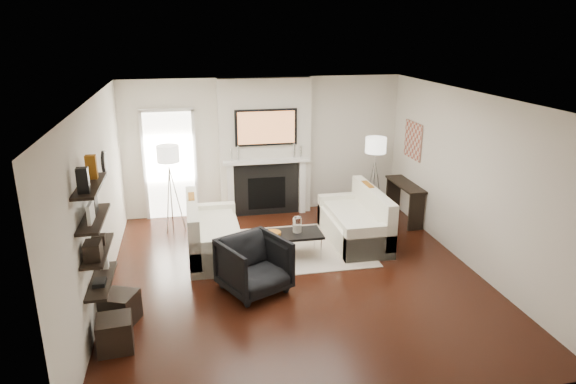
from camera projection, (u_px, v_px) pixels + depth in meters
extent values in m
plane|color=black|center=(296.00, 275.00, 7.82)|extent=(6.00, 6.00, 0.00)
plane|color=white|center=(297.00, 97.00, 6.99)|extent=(6.00, 6.00, 0.00)
plane|color=silver|center=(264.00, 146.00, 10.20)|extent=(5.50, 0.00, 5.50)
plane|color=silver|center=(367.00, 292.00, 4.61)|extent=(5.50, 0.00, 5.50)
plane|color=silver|center=(96.00, 204.00, 6.89)|extent=(0.00, 6.00, 6.00)
plane|color=silver|center=(470.00, 181.00, 7.92)|extent=(0.00, 6.00, 6.00)
cube|color=silver|center=(265.00, 147.00, 10.09)|extent=(1.80, 0.25, 2.70)
cube|color=black|center=(267.00, 190.00, 10.22)|extent=(1.30, 0.02, 1.04)
cube|color=black|center=(267.00, 193.00, 10.23)|extent=(0.75, 0.02, 0.65)
cube|color=white|center=(231.00, 191.00, 10.04)|extent=(0.12, 0.08, 1.10)
cube|color=white|center=(302.00, 187.00, 10.31)|extent=(0.12, 0.08, 1.10)
cube|color=white|center=(267.00, 161.00, 9.98)|extent=(1.70, 0.18, 0.07)
cube|color=black|center=(266.00, 127.00, 9.80)|extent=(1.20, 0.06, 0.70)
cube|color=#BF723F|center=(266.00, 128.00, 9.77)|extent=(1.10, 0.00, 0.62)
cylinder|color=silver|center=(238.00, 153.00, 9.83)|extent=(0.04, 0.04, 0.30)
cylinder|color=silver|center=(232.00, 155.00, 9.82)|extent=(0.04, 0.04, 0.24)
cylinder|color=silver|center=(294.00, 150.00, 10.04)|extent=(0.04, 0.04, 0.30)
cylinder|color=silver|center=(301.00, 152.00, 10.07)|extent=(0.04, 0.04, 0.24)
cube|color=white|center=(170.00, 166.00, 9.93)|extent=(0.90, 0.02, 2.10)
cube|color=white|center=(144.00, 167.00, 9.82)|extent=(0.06, 0.06, 2.16)
cube|color=white|center=(195.00, 165.00, 10.00)|extent=(0.06, 0.06, 2.16)
cube|color=white|center=(166.00, 110.00, 9.58)|extent=(1.02, 0.06, 0.06)
cube|color=#BDAD9B|center=(290.00, 248.00, 8.78)|extent=(2.60, 2.00, 0.01)
cube|color=white|center=(215.00, 242.00, 8.51)|extent=(0.85, 1.80, 0.42)
cube|color=white|center=(193.00, 226.00, 8.35)|extent=(0.18, 1.80, 0.80)
cube|color=white|center=(218.00, 257.00, 7.73)|extent=(0.85, 0.18, 0.60)
cube|color=white|center=(212.00, 220.00, 9.24)|extent=(0.85, 0.18, 0.60)
cube|color=white|center=(217.00, 227.00, 8.44)|extent=(0.63, 1.44, 0.10)
cube|color=#965712|center=(192.00, 208.00, 8.57)|extent=(0.10, 0.42, 0.42)
cube|color=black|center=(193.00, 221.00, 8.01)|extent=(0.10, 0.40, 0.40)
cube|color=white|center=(354.00, 229.00, 9.04)|extent=(0.85, 1.80, 0.42)
cube|color=white|center=(373.00, 211.00, 9.01)|extent=(0.18, 1.80, 0.80)
cube|color=white|center=(370.00, 243.00, 8.26)|extent=(0.85, 0.18, 0.60)
cube|color=white|center=(340.00, 209.00, 9.77)|extent=(0.85, 0.18, 0.60)
cube|color=white|center=(352.00, 216.00, 8.96)|extent=(0.63, 1.44, 0.10)
cube|color=#965712|center=(367.00, 195.00, 9.23)|extent=(0.10, 0.42, 0.42)
cube|color=black|center=(379.00, 206.00, 8.67)|extent=(0.10, 0.40, 0.40)
cube|color=black|center=(288.00, 235.00, 8.32)|extent=(1.10, 0.55, 0.04)
cylinder|color=silver|center=(260.00, 255.00, 8.09)|extent=(0.02, 0.02, 0.38)
cylinder|color=silver|center=(321.00, 249.00, 8.28)|extent=(0.02, 0.02, 0.38)
cylinder|color=silver|center=(256.00, 244.00, 8.50)|extent=(0.02, 0.02, 0.38)
cylinder|color=silver|center=(314.00, 239.00, 8.69)|extent=(0.02, 0.02, 0.38)
cylinder|color=white|center=(297.00, 225.00, 8.30)|extent=(0.15, 0.15, 0.26)
cylinder|color=white|center=(297.00, 228.00, 8.32)|extent=(0.10, 0.10, 0.14)
cylinder|color=orange|center=(273.00, 233.00, 8.26)|extent=(0.26, 0.26, 0.04)
imported|color=black|center=(254.00, 263.00, 7.25)|extent=(1.10, 1.08, 0.87)
cylinder|color=silver|center=(171.00, 199.00, 9.43)|extent=(0.02, 0.02, 1.20)
cylinder|color=white|center=(168.00, 154.00, 9.17)|extent=(0.40, 0.40, 0.30)
cylinder|color=silver|center=(177.00, 198.00, 9.45)|extent=(0.25, 0.02, 1.23)
cylinder|color=silver|center=(168.00, 197.00, 9.51)|extent=(0.14, 0.22, 1.23)
cylinder|color=silver|center=(168.00, 201.00, 9.33)|extent=(0.14, 0.22, 1.23)
cylinder|color=silver|center=(374.00, 187.00, 10.10)|extent=(0.02, 0.02, 1.20)
cylinder|color=white|center=(376.00, 145.00, 9.83)|extent=(0.40, 0.40, 0.30)
cylinder|color=silver|center=(379.00, 187.00, 10.12)|extent=(0.25, 0.02, 1.23)
cylinder|color=silver|center=(369.00, 186.00, 10.17)|extent=(0.14, 0.22, 1.23)
cylinder|color=silver|center=(373.00, 189.00, 10.00)|extent=(0.14, 0.22, 1.23)
cube|color=black|center=(406.00, 184.00, 9.85)|extent=(0.35, 1.20, 0.04)
cube|color=black|center=(416.00, 212.00, 9.45)|extent=(0.30, 0.04, 0.71)
cube|color=black|center=(393.00, 194.00, 10.48)|extent=(0.30, 0.04, 0.71)
cube|color=#AA6C55|center=(413.00, 140.00, 9.77)|extent=(0.03, 0.70, 0.70)
cube|color=black|center=(101.00, 281.00, 6.18)|extent=(0.25, 1.00, 0.03)
cube|color=black|center=(98.00, 250.00, 6.05)|extent=(0.25, 1.00, 0.04)
cube|color=black|center=(94.00, 219.00, 5.93)|extent=(0.25, 1.00, 0.04)
cube|color=black|center=(90.00, 186.00, 5.81)|extent=(0.25, 1.00, 0.04)
cube|color=black|center=(83.00, 180.00, 5.46)|extent=(0.12, 0.10, 0.28)
cube|color=#965712|center=(91.00, 167.00, 5.98)|extent=(0.12, 0.10, 0.28)
cube|color=white|center=(91.00, 212.00, 5.77)|extent=(0.04, 0.30, 0.22)
cube|color=black|center=(95.00, 205.00, 6.06)|extent=(0.04, 0.22, 0.18)
cube|color=black|center=(93.00, 250.00, 5.77)|extent=(0.18, 0.25, 0.20)
cube|color=black|center=(99.00, 239.00, 6.17)|extent=(0.15, 0.12, 0.12)
cube|color=black|center=(100.00, 282.00, 6.05)|extent=(0.14, 0.20, 0.05)
cube|color=white|center=(104.00, 261.00, 6.44)|extent=(0.10, 0.10, 0.18)
cylinder|color=black|center=(104.00, 162.00, 7.62)|extent=(0.04, 0.34, 0.34)
cylinder|color=white|center=(106.00, 162.00, 7.63)|extent=(0.01, 0.29, 0.29)
cube|color=black|center=(120.00, 308.00, 6.54)|extent=(0.53, 0.53, 0.40)
cube|color=black|center=(115.00, 334.00, 5.99)|extent=(0.43, 0.43, 0.40)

